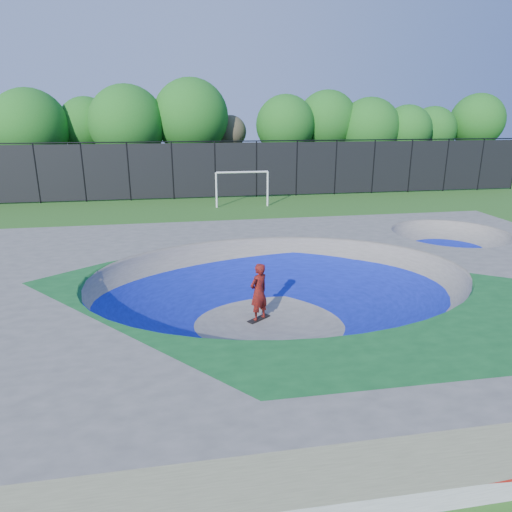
{
  "coord_description": "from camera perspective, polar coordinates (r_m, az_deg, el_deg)",
  "views": [
    {
      "loc": [
        -2.78,
        -11.93,
        5.82
      ],
      "look_at": [
        -0.18,
        3.0,
        1.1
      ],
      "focal_mm": 32.0,
      "sensor_mm": 36.0,
      "label": 1
    }
  ],
  "objects": [
    {
      "name": "fence",
      "position": [
        33.25,
        -5.12,
        10.81
      ],
      "size": [
        48.09,
        0.09,
        4.04
      ],
      "color": "black",
      "rests_on": "ground"
    },
    {
      "name": "skater",
      "position": [
        13.28,
        0.34,
        -4.55
      ],
      "size": [
        0.76,
        0.71,
        1.75
      ],
      "primitive_type": "imported",
      "rotation": [
        0.0,
        0.0,
        3.75
      ],
      "color": "red",
      "rests_on": "ground"
    },
    {
      "name": "skate_deck",
      "position": [
        13.25,
        2.99,
        -5.21
      ],
      "size": [
        22.0,
        14.0,
        1.5
      ],
      "primitive_type": "cube",
      "color": "gray",
      "rests_on": "ground"
    },
    {
      "name": "skateboard",
      "position": [
        13.62,
        0.33,
        -7.88
      ],
      "size": [
        0.76,
        0.64,
        0.05
      ],
      "primitive_type": "cube",
      "rotation": [
        0.0,
        0.0,
        0.64
      ],
      "color": "black",
      "rests_on": "ground"
    },
    {
      "name": "soccer_goal",
      "position": [
        29.96,
        -1.74,
        9.21
      ],
      "size": [
        3.49,
        0.12,
        2.31
      ],
      "color": "white",
      "rests_on": "ground"
    },
    {
      "name": "ground",
      "position": [
        13.56,
        2.94,
        -8.14
      ],
      "size": [
        120.0,
        120.0,
        0.0
      ],
      "primitive_type": "plane",
      "color": "#275E1A",
      "rests_on": "ground"
    },
    {
      "name": "treeline",
      "position": [
        37.54,
        -10.17,
        16.01
      ],
      "size": [
        53.44,
        7.19,
        8.55
      ],
      "color": "#423121",
      "rests_on": "ground"
    }
  ]
}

